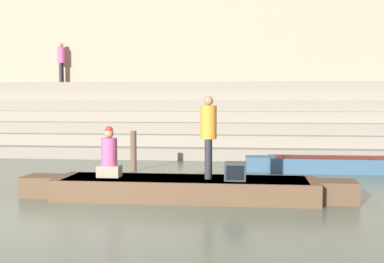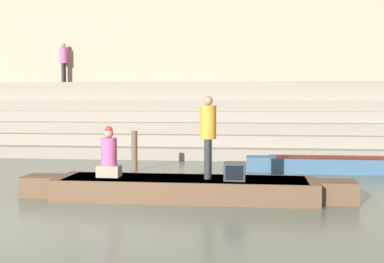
{
  "view_description": "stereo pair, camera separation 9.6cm",
  "coord_description": "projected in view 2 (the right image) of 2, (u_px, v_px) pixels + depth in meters",
  "views": [
    {
      "loc": [
        3.24,
        -8.61,
        2.09
      ],
      "look_at": [
        1.83,
        3.53,
        1.34
      ],
      "focal_mm": 50.0,
      "sensor_mm": 36.0,
      "label": 1
    },
    {
      "loc": [
        3.34,
        -8.6,
        2.09
      ],
      "look_at": [
        1.83,
        3.53,
        1.34
      ],
      "focal_mm": 50.0,
      "sensor_mm": 36.0,
      "label": 2
    }
  ],
  "objects": [
    {
      "name": "ghat_steps",
      "position": [
        175.0,
        126.0,
        21.45
      ],
      "size": [
        36.0,
        5.27,
        2.82
      ],
      "color": "gray",
      "rests_on": "ground"
    },
    {
      "name": "moored_boat_shore",
      "position": [
        354.0,
        164.0,
        15.24
      ],
      "size": [
        6.1,
        1.24,
        0.42
      ],
      "rotation": [
        0.0,
        0.0,
        -0.0
      ],
      "color": "#33516B",
      "rests_on": "ground"
    },
    {
      "name": "person_standing",
      "position": [
        208.0,
        131.0,
        11.01
      ],
      "size": [
        0.34,
        0.34,
        1.71
      ],
      "rotation": [
        0.0,
        0.0,
        -0.13
      ],
      "color": "#28282D",
      "rests_on": "rowboat_main"
    },
    {
      "name": "back_wall",
      "position": [
        183.0,
        38.0,
        23.68
      ],
      "size": [
        34.2,
        1.28,
        9.67
      ],
      "color": "tan",
      "rests_on": "ground"
    },
    {
      "name": "rowboat_main",
      "position": [
        185.0,
        188.0,
        11.13
      ],
      "size": [
        6.95,
        1.48,
        0.44
      ],
      "rotation": [
        0.0,
        0.0,
        0.01
      ],
      "color": "brown",
      "rests_on": "ground"
    },
    {
      "name": "person_rowing",
      "position": [
        109.0,
        157.0,
        11.28
      ],
      "size": [
        0.47,
        0.37,
        1.07
      ],
      "rotation": [
        0.0,
        0.0,
        -0.26
      ],
      "color": "gray",
      "rests_on": "rowboat_main"
    },
    {
      "name": "mooring_post",
      "position": [
        134.0,
        151.0,
        15.56
      ],
      "size": [
        0.18,
        0.18,
        1.16
      ],
      "primitive_type": "cylinder",
      "color": "brown",
      "rests_on": "ground"
    },
    {
      "name": "person_on_steps",
      "position": [
        64.0,
        59.0,
        23.41
      ],
      "size": [
        0.33,
        0.33,
        1.73
      ],
      "rotation": [
        0.0,
        0.0,
        4.44
      ],
      "color": "#28282D",
      "rests_on": "ghat_steps"
    },
    {
      "name": "ground_plane",
      "position": [
        59.0,
        222.0,
        9.06
      ],
      "size": [
        120.0,
        120.0,
        0.0
      ],
      "primitive_type": "plane",
      "color": "#566051"
    },
    {
      "name": "tv_set",
      "position": [
        235.0,
        171.0,
        10.8
      ],
      "size": [
        0.43,
        0.44,
        0.37
      ],
      "rotation": [
        0.0,
        0.0,
        0.12
      ],
      "color": "#2D2D2D",
      "rests_on": "rowboat_main"
    }
  ]
}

